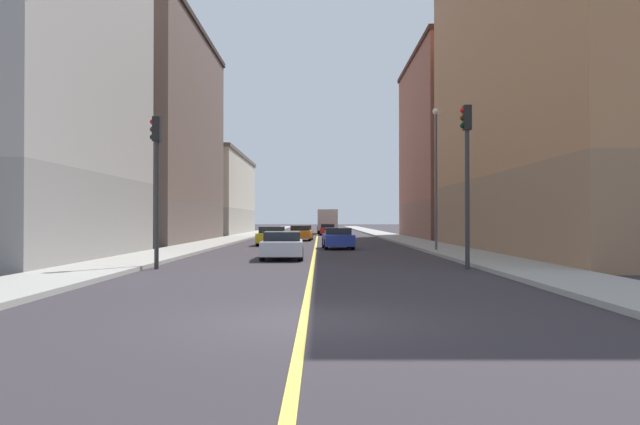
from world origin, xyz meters
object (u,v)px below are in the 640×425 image
Objects in this scene: building_left_near at (555,77)px; building_right_distant at (209,195)px; building_right_midblock at (148,135)px; box_truck at (326,221)px; building_left_mid at (455,147)px; car_orange at (300,233)px; traffic_light_left_near at (466,163)px; building_right_corner at (12,3)px; street_lamp_left_near at (435,165)px; car_red at (327,230)px; traffic_light_right_near at (155,170)px; car_blue at (337,238)px; car_yellow at (271,236)px; car_silver at (281,245)px.

building_left_near reaches higher than building_right_distant.
box_truck is (14.39, 27.13, -6.83)m from building_right_midblock.
building_left_mid is 17.44m from car_orange.
traffic_light_left_near is (18.82, -50.92, -0.98)m from building_right_distant.
traffic_light_left_near is at bearing -53.02° from building_right_midblock.
street_lamp_left_near is at bearing 18.48° from building_right_corner.
building_right_corner is 44.84m from car_red.
building_right_corner reaches higher than traffic_light_right_near.
building_left_mid is at bearing 58.96° from car_blue.
building_right_midblock is at bearing -125.10° from car_red.
building_right_corner reaches higher than traffic_light_left_near.
car_yellow is 0.98× the size of car_silver.
street_lamp_left_near is at bearing -63.64° from building_right_distant.
building_left_near is at bearing -70.94° from car_red.
building_right_corner is at bearing -106.73° from box_truck.
traffic_light_right_near is at bearing -98.56° from car_red.
traffic_light_left_near reaches higher than car_red.
traffic_light_right_near is 1.35× the size of car_silver.
box_truck is at bearing 94.87° from traffic_light_left_near.
car_red is (14.32, 20.38, -7.80)m from building_right_midblock.
traffic_light_left_near is (-7.53, -10.55, -5.69)m from building_left_near.
traffic_light_left_near is 0.79× the size of box_truck.
building_right_distant is 44.69m from street_lamp_left_near.
car_orange is 14.39m from car_blue.
traffic_light_right_near is 16.63m from car_blue.
building_left_near is 3.37× the size of street_lamp_left_near.
traffic_light_right_near reaches higher than car_silver.
traffic_light_right_near is 0.71× the size of street_lamp_left_near.
building_right_midblock is 13.92m from car_yellow.
car_blue is at bearing 35.84° from building_right_corner.
building_right_distant is at bearing 118.29° from car_orange.
building_right_corner is 21.17m from car_yellow.
car_yellow is at bearing 133.18° from car_blue.
traffic_light_right_near reaches higher than car_orange.
street_lamp_left_near is at bearing -105.50° from building_left_mid.
car_orange is (1.72, 9.42, 0.01)m from car_yellow.
building_right_corner reaches higher than car_red.
street_lamp_left_near is (12.35, 10.88, 1.19)m from traffic_light_right_near.
traffic_light_right_near is (7.50, -4.25, -7.68)m from building_right_corner.
building_left_near reaches higher than street_lamp_left_near.
traffic_light_left_near is 1.47× the size of car_yellow.
building_right_midblock is 4.77× the size of car_red.
car_red is (-12.03, 34.82, -8.92)m from building_left_near.
building_left_near is 43.98m from box_truck.
building_right_midblock reaches higher than car_silver.
building_right_midblock is 0.86× the size of building_right_distant.
car_orange is at bearing 79.66° from car_yellow.
car_blue is 0.55× the size of box_truck.
building_left_mid is 22.54m from box_truck.
building_right_corner is 20.68m from traffic_light_left_near.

